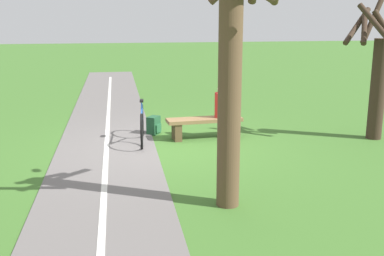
% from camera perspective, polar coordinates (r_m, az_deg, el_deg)
% --- Properties ---
extents(ground_plane, '(80.00, 80.00, 0.00)m').
position_cam_1_polar(ground_plane, '(10.14, -3.05, -2.24)').
color(ground_plane, '#3D6B28').
extents(paved_path, '(2.58, 36.03, 0.02)m').
position_cam_1_polar(paved_path, '(6.32, -10.94, -12.47)').
color(paved_path, '#66605E').
rests_on(paved_path, ground_plane).
extents(path_centre_line, '(0.55, 32.00, 0.00)m').
position_cam_1_polar(path_centre_line, '(6.32, -10.94, -12.39)').
color(path_centre_line, silver).
rests_on(path_centre_line, paved_path).
extents(bench, '(1.76, 0.58, 0.48)m').
position_cam_1_polar(bench, '(10.72, 1.52, 0.45)').
color(bench, brown).
rests_on(bench, ground_plane).
extents(person_seated, '(0.32, 0.32, 0.75)m').
position_cam_1_polar(person_seated, '(10.74, 3.58, 3.02)').
color(person_seated, '#B2231E').
rests_on(person_seated, bench).
extents(bicycle, '(0.20, 1.83, 0.94)m').
position_cam_1_polar(bicycle, '(10.42, -6.11, 0.40)').
color(bicycle, black).
rests_on(bicycle, ground_plane).
extents(backpack, '(0.37, 0.40, 0.43)m').
position_cam_1_polar(backpack, '(11.17, -4.68, 0.32)').
color(backpack, '#1E4C2D').
rests_on(backpack, ground_plane).
extents(tree_far_right, '(1.09, 1.52, 3.13)m').
position_cam_1_polar(tree_far_right, '(11.31, 21.51, 6.02)').
color(tree_far_right, '#38281E').
rests_on(tree_far_right, ground_plane).
extents(tree_far_left, '(1.30, 1.53, 3.78)m').
position_cam_1_polar(tree_far_left, '(6.63, 5.07, 5.23)').
color(tree_far_left, brown).
rests_on(tree_far_left, ground_plane).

